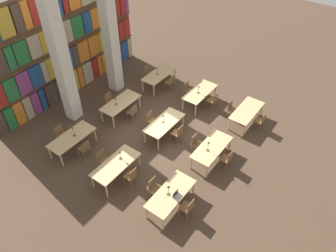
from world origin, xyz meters
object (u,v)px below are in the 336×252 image
object	(u,v)px
desk_lamp_5	(73,130)
chair_16	(171,82)
chair_12	(85,148)
desk_lamp_6	(116,100)
chair_8	(178,133)
laptop	(177,195)
chair_5	(232,109)
chair_6	(131,176)
chair_7	(104,159)
chair_9	(151,120)
desk_lamp_7	(157,69)
chair_10	(213,100)
chair_13	(61,134)
chair_0	(188,207)
desk_lamp_0	(168,189)
reading_table_8	(159,75)
chair_14	(133,112)
desk_lamp_3	(163,117)
chair_11	(188,90)
chair_17	(149,73)
chair_4	(261,121)
reading_table_7	(121,103)
reading_table_1	(212,148)
desk_lamp_1	(208,145)
reading_table_2	(247,111)
pillar_center	(110,36)
pillar_left	(62,62)
chair_1	(155,187)
chair_3	(197,143)
reading_table_0	(171,194)
reading_table_4	(164,123)
reading_table_5	(200,93)
reading_table_3	(116,165)
desk_lamp_2	(120,154)
chair_2	(227,158)
reading_table_6	(72,138)
chair_15	(110,101)

from	to	relation	value
desk_lamp_5	chair_16	bearing A→B (deg)	-7.05
chair_12	desk_lamp_6	distance (m)	2.90
chair_8	chair_16	world-z (taller)	same
chair_12	laptop	bearing A→B (deg)	-88.26
chair_5	chair_6	world-z (taller)	same
chair_7	chair_9	xyz separation A→B (m)	(3.06, -0.06, 0.00)
chair_6	desk_lamp_7	size ratio (longest dim) A/B	1.85
chair_10	chair_13	world-z (taller)	same
chair_0	desk_lamp_6	size ratio (longest dim) A/B	2.22
desk_lamp_0	reading_table_8	size ratio (longest dim) A/B	0.24
laptop	chair_14	world-z (taller)	laptop
laptop	desk_lamp_3	xyz separation A→B (m)	(2.91, 2.79, 0.24)
chair_11	chair_17	distance (m)	2.62
chair_4	reading_table_7	size ratio (longest dim) A/B	0.43
chair_0	chair_8	xyz separation A→B (m)	(2.95, 2.49, 0.00)
chair_14	desk_lamp_7	world-z (taller)	desk_lamp_7
reading_table_1	chair_13	distance (m)	6.59
desk_lamp_1	reading_table_8	world-z (taller)	desk_lamp_1
reading_table_2	chair_16	distance (m)	4.46
pillar_center	chair_14	size ratio (longest dim) A/B	6.74
pillar_left	desk_lamp_1	bearing A→B (deg)	-80.11
pillar_center	chair_11	size ratio (longest dim) A/B	6.74
reading_table_1	chair_13	world-z (taller)	chair_13
chair_1	pillar_center	bearing A→B (deg)	-125.93
chair_0	chair_3	bearing A→B (deg)	26.94
reading_table_7	desk_lamp_7	bearing A→B (deg)	1.08
pillar_center	desk_lamp_7	bearing A→B (deg)	-49.77
reading_table_1	chair_7	xyz separation A→B (m)	(-2.98, 3.30, -0.17)
reading_table_0	reading_table_4	distance (m)	3.88
laptop	desk_lamp_5	size ratio (longest dim) A/B	0.64
reading_table_5	chair_10	bearing A→B (deg)	-86.31
chair_1	desk_lamp_3	xyz separation A→B (m)	(2.93, 1.79, 0.52)
reading_table_2	reading_table_3	bearing A→B (deg)	156.23
chair_6	desk_lamp_2	xyz separation A→B (m)	(0.28, 0.77, 0.52)
reading_table_1	chair_8	bearing A→B (deg)	87.64
desk_lamp_5	desk_lamp_7	xyz separation A→B (m)	(5.87, 0.04, -0.02)
reading_table_7	chair_2	bearing A→B (deg)	-90.01
chair_0	chair_4	world-z (taller)	same
desk_lamp_3	reading_table_1	bearing A→B (deg)	-91.15
desk_lamp_5	desk_lamp_6	distance (m)	2.64
desk_lamp_3	reading_table_6	distance (m)	4.02
chair_5	chair_9	distance (m)	3.93
reading_table_4	desk_lamp_6	world-z (taller)	desk_lamp_6
reading_table_2	chair_14	xyz separation A→B (m)	(-3.02, 4.44, -0.17)
chair_14	reading_table_1	bearing A→B (deg)	-90.21
chair_4	desk_lamp_7	bearing A→B (deg)	90.29
chair_2	reading_table_3	xyz separation A→B (m)	(-3.04, 3.30, 0.17)
chair_5	reading_table_5	size ratio (longest dim) A/B	0.43
reading_table_2	chair_14	bearing A→B (deg)	124.21
pillar_center	chair_15	xyz separation A→B (m)	(-1.52, -1.03, -2.51)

